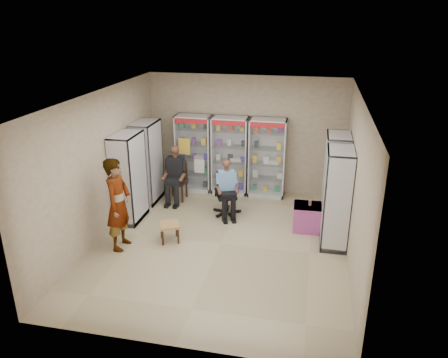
% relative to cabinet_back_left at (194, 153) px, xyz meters
% --- Properties ---
extents(floor, '(6.00, 6.00, 0.00)m').
position_rel_cabinet_back_left_xyz_m(floor, '(1.30, -2.73, -1.00)').
color(floor, tan).
rests_on(floor, ground).
extents(room_shell, '(5.02, 6.02, 3.01)m').
position_rel_cabinet_back_left_xyz_m(room_shell, '(1.30, -2.73, 0.97)').
color(room_shell, '#C0AC8E').
rests_on(room_shell, ground).
extents(cabinet_back_left, '(0.90, 0.50, 2.00)m').
position_rel_cabinet_back_left_xyz_m(cabinet_back_left, '(0.00, 0.00, 0.00)').
color(cabinet_back_left, silver).
rests_on(cabinet_back_left, floor).
extents(cabinet_back_mid, '(0.90, 0.50, 2.00)m').
position_rel_cabinet_back_left_xyz_m(cabinet_back_mid, '(0.95, 0.00, 0.00)').
color(cabinet_back_mid, '#BABCC2').
rests_on(cabinet_back_mid, floor).
extents(cabinet_back_right, '(0.90, 0.50, 2.00)m').
position_rel_cabinet_back_left_xyz_m(cabinet_back_right, '(1.90, 0.00, 0.00)').
color(cabinet_back_right, '#AFB2B7').
rests_on(cabinet_back_right, floor).
extents(cabinet_right_far, '(0.90, 0.50, 2.00)m').
position_rel_cabinet_back_left_xyz_m(cabinet_right_far, '(3.53, -1.13, 0.00)').
color(cabinet_right_far, '#AAADB2').
rests_on(cabinet_right_far, floor).
extents(cabinet_right_near, '(0.90, 0.50, 2.00)m').
position_rel_cabinet_back_left_xyz_m(cabinet_right_near, '(3.53, -2.23, 0.00)').
color(cabinet_right_near, '#A6A8AD').
rests_on(cabinet_right_near, floor).
extents(cabinet_left_far, '(0.90, 0.50, 2.00)m').
position_rel_cabinet_back_left_xyz_m(cabinet_left_far, '(-0.93, -0.93, 0.00)').
color(cabinet_left_far, silver).
rests_on(cabinet_left_far, floor).
extents(cabinet_left_near, '(0.90, 0.50, 2.00)m').
position_rel_cabinet_back_left_xyz_m(cabinet_left_near, '(-0.93, -2.03, 0.00)').
color(cabinet_left_near, '#B9BBC1').
rests_on(cabinet_left_near, floor).
extents(wooden_chair, '(0.42, 0.42, 0.94)m').
position_rel_cabinet_back_left_xyz_m(wooden_chair, '(-0.25, -0.73, -0.53)').
color(wooden_chair, black).
rests_on(wooden_chair, floor).
extents(seated_customer, '(0.44, 0.60, 1.34)m').
position_rel_cabinet_back_left_xyz_m(seated_customer, '(-0.25, -0.78, -0.33)').
color(seated_customer, black).
rests_on(seated_customer, floor).
extents(office_chair, '(0.70, 0.70, 0.99)m').
position_rel_cabinet_back_left_xyz_m(office_chair, '(1.13, -1.31, -0.50)').
color(office_chair, black).
rests_on(office_chair, floor).
extents(seated_shopkeeper, '(0.60, 0.69, 1.27)m').
position_rel_cabinet_back_left_xyz_m(seated_shopkeeper, '(1.13, -1.36, -0.37)').
color(seated_shopkeeper, '#6FA6DB').
rests_on(seated_shopkeeper, floor).
extents(pink_trunk, '(0.60, 0.58, 0.56)m').
position_rel_cabinet_back_left_xyz_m(pink_trunk, '(2.99, -1.70, -0.72)').
color(pink_trunk, '#C64F81').
rests_on(pink_trunk, floor).
extents(tea_glass, '(0.07, 0.07, 0.11)m').
position_rel_cabinet_back_left_xyz_m(tea_glass, '(3.03, -1.69, -0.38)').
color(tea_glass, '#581307').
rests_on(tea_glass, pink_trunk).
extents(woven_stool_a, '(0.41, 0.41, 0.38)m').
position_rel_cabinet_back_left_xyz_m(woven_stool_a, '(3.19, -1.40, -0.81)').
color(woven_stool_a, tan).
rests_on(woven_stool_a, floor).
extents(woven_stool_b, '(0.52, 0.52, 0.39)m').
position_rel_cabinet_back_left_xyz_m(woven_stool_b, '(0.25, -2.82, -0.80)').
color(woven_stool_b, '#986540').
rests_on(woven_stool_b, floor).
extents(standing_man, '(0.45, 0.69, 1.88)m').
position_rel_cabinet_back_left_xyz_m(standing_man, '(-0.62, -3.25, -0.06)').
color(standing_man, gray).
rests_on(standing_man, floor).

